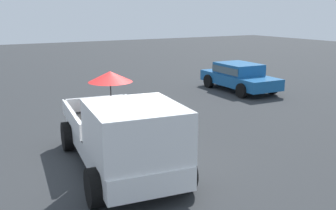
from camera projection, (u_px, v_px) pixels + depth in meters
ground_plane at (119, 167)px, 9.64m from camera, size 80.00×80.00×0.00m
pickup_truck_main at (123, 135)px, 9.01m from camera, size 5.24×2.74×2.26m
parked_sedan_near at (239, 75)px, 18.73m from camera, size 4.37×2.11×1.33m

